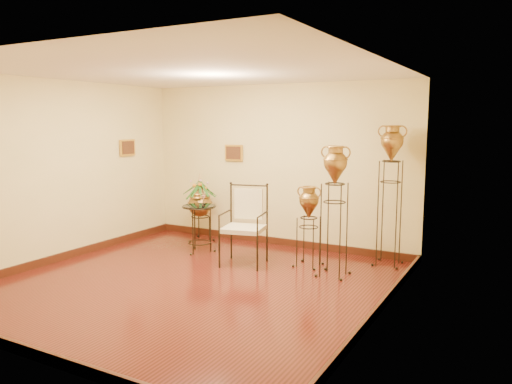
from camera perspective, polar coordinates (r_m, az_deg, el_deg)
The scene contains 8 objects.
ground at distance 6.89m, azimuth -7.17°, elevation -10.30°, with size 5.00×5.00×0.00m, color #5E1B16.
room_shell at distance 6.56m, azimuth -7.44°, elevation 4.24°, with size 5.02×5.02×2.81m.
amphora_tall at distance 7.71m, azimuth 15.07°, elevation -0.21°, with size 0.52×0.52×2.14m.
amphora_mid at distance 7.03m, azimuth 8.94°, elevation -2.06°, with size 0.48×0.48×1.86m.
amphora_short at distance 7.51m, azimuth 6.03°, elevation -3.88°, with size 0.40×0.40×1.23m.
planter_urn at distance 9.13m, azimuth -6.42°, elevation -1.11°, with size 0.70×0.70×1.28m.
armchair at distance 7.55m, azimuth -1.42°, elevation -3.85°, with size 0.80×0.76×1.21m.
side_table at distance 8.36m, azimuth -6.49°, elevation -4.08°, with size 0.61×0.61×1.00m.
Camera 1 is at (3.87, -5.27, 2.16)m, focal length 35.00 mm.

